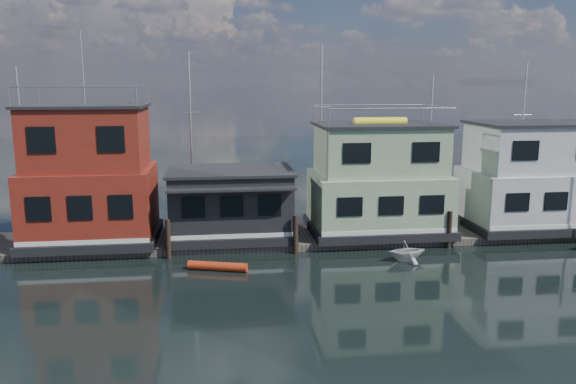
{
  "coord_description": "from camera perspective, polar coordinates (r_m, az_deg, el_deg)",
  "views": [
    {
      "loc": [
        -1.17,
        -20.83,
        9.47
      ],
      "look_at": [
        2.93,
        12.0,
        3.0
      ],
      "focal_mm": 35.0,
      "sensor_mm": 36.0,
      "label": 1
    }
  ],
  "objects": [
    {
      "name": "ground",
      "position": [
        22.91,
        -3.66,
        -13.37
      ],
      "size": [
        160.0,
        160.0,
        0.0
      ],
      "primitive_type": "plane",
      "color": "black",
      "rests_on": "ground"
    },
    {
      "name": "dock",
      "position": [
        34.13,
        -4.91,
        -4.73
      ],
      "size": [
        48.0,
        5.0,
        0.4
      ],
      "primitive_type": "cube",
      "color": "#595147",
      "rests_on": "ground"
    },
    {
      "name": "houseboat_red",
      "position": [
        34.07,
        -19.46,
        1.36
      ],
      "size": [
        7.4,
        5.9,
        11.86
      ],
      "color": "black",
      "rests_on": "dock"
    },
    {
      "name": "houseboat_dark",
      "position": [
        33.57,
        -5.82,
        -1.12
      ],
      "size": [
        7.4,
        6.1,
        4.06
      ],
      "color": "black",
      "rests_on": "dock"
    },
    {
      "name": "houseboat_green",
      "position": [
        34.73,
        9.15,
        1.11
      ],
      "size": [
        8.4,
        5.9,
        7.03
      ],
      "color": "black",
      "rests_on": "dock"
    },
    {
      "name": "houseboat_white",
      "position": [
        38.73,
        23.51,
        1.33
      ],
      "size": [
        8.4,
        5.9,
        6.66
      ],
      "color": "black",
      "rests_on": "dock"
    },
    {
      "name": "pilings",
      "position": [
        31.19,
        -5.34,
        -4.55
      ],
      "size": [
        42.28,
        0.28,
        2.2
      ],
      "color": "#2D2116",
      "rests_on": "ground"
    },
    {
      "name": "background_masts",
      "position": [
        39.47,
        1.55,
        5.36
      ],
      "size": [
        36.4,
        0.16,
        12.0
      ],
      "color": "silver",
      "rests_on": "ground"
    },
    {
      "name": "red_kayak",
      "position": [
        29.18,
        -7.18,
        -7.5
      ],
      "size": [
        3.1,
        1.32,
        0.45
      ],
      "primitive_type": "cylinder",
      "rotation": [
        0.0,
        1.57,
        -0.29
      ],
      "color": "red",
      "rests_on": "ground"
    },
    {
      "name": "dinghy_white",
      "position": [
        31.05,
        11.95,
        -5.85
      ],
      "size": [
        2.35,
        2.09,
        1.14
      ],
      "primitive_type": "imported",
      "rotation": [
        0.0,
        0.0,
        1.68
      ],
      "color": "silver",
      "rests_on": "ground"
    }
  ]
}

